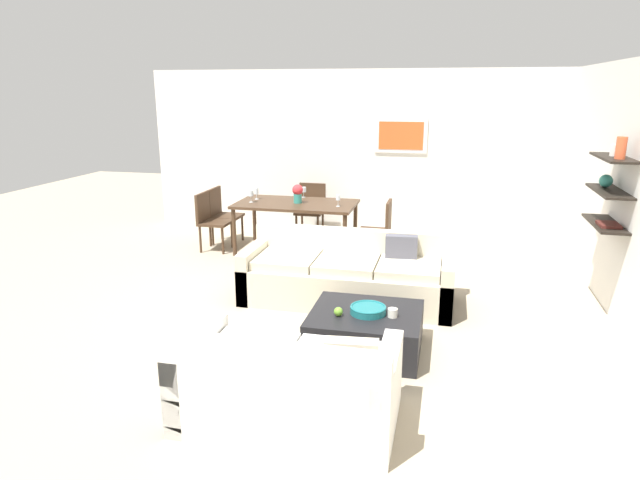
# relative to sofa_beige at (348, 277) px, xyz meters

# --- Properties ---
(ground_plane) EXTENTS (18.00, 18.00, 0.00)m
(ground_plane) POSITION_rel_sofa_beige_xyz_m (-0.15, -0.34, -0.29)
(ground_plane) COLOR tan
(back_wall_unit) EXTENTS (8.40, 0.09, 2.70)m
(back_wall_unit) POSITION_rel_sofa_beige_xyz_m (0.15, 3.19, 1.06)
(back_wall_unit) COLOR silver
(back_wall_unit) RESTS_ON ground
(right_wall_shelf_unit) EXTENTS (0.34, 8.20, 2.70)m
(right_wall_shelf_unit) POSITION_rel_sofa_beige_xyz_m (2.87, 0.26, 1.06)
(right_wall_shelf_unit) COLOR silver
(right_wall_shelf_unit) RESTS_ON ground
(sofa_beige) EXTENTS (2.38, 0.90, 0.78)m
(sofa_beige) POSITION_rel_sofa_beige_xyz_m (0.00, 0.00, 0.00)
(sofa_beige) COLOR beige
(sofa_beige) RESTS_ON ground
(loveseat_white) EXTENTS (1.58, 0.90, 0.78)m
(loveseat_white) POSITION_rel_sofa_beige_xyz_m (0.01, -2.50, 0.00)
(loveseat_white) COLOR white
(loveseat_white) RESTS_ON ground
(coffee_table) EXTENTS (1.02, 0.91, 0.38)m
(coffee_table) POSITION_rel_sofa_beige_xyz_m (0.39, -1.21, -0.10)
(coffee_table) COLOR black
(coffee_table) RESTS_ON ground
(decorative_bowl) EXTENTS (0.34, 0.34, 0.07)m
(decorative_bowl) POSITION_rel_sofa_beige_xyz_m (0.41, -1.23, 0.13)
(decorative_bowl) COLOR #19666B
(decorative_bowl) RESTS_ON coffee_table
(candle_jar) EXTENTS (0.09, 0.09, 0.08)m
(candle_jar) POSITION_rel_sofa_beige_xyz_m (0.64, -1.26, 0.13)
(candle_jar) COLOR silver
(candle_jar) RESTS_ON coffee_table
(apple_on_coffee_table) EXTENTS (0.08, 0.08, 0.08)m
(apple_on_coffee_table) POSITION_rel_sofa_beige_xyz_m (0.15, -1.35, 0.13)
(apple_on_coffee_table) COLOR #669E2D
(apple_on_coffee_table) RESTS_ON coffee_table
(dining_table) EXTENTS (1.77, 1.00, 0.75)m
(dining_table) POSITION_rel_sofa_beige_xyz_m (-1.13, 1.84, 0.39)
(dining_table) COLOR #422D1E
(dining_table) RESTS_ON ground
(dining_chair_left_near) EXTENTS (0.44, 0.44, 0.88)m
(dining_chair_left_near) POSITION_rel_sofa_beige_xyz_m (-2.42, 1.61, 0.21)
(dining_chair_left_near) COLOR #422D1E
(dining_chair_left_near) RESTS_ON ground
(dining_chair_left_far) EXTENTS (0.44, 0.44, 0.88)m
(dining_chair_left_far) POSITION_rel_sofa_beige_xyz_m (-2.42, 2.06, 0.21)
(dining_chair_left_far) COLOR #422D1E
(dining_chair_left_far) RESTS_ON ground
(dining_chair_right_near) EXTENTS (0.44, 0.44, 0.88)m
(dining_chair_right_near) POSITION_rel_sofa_beige_xyz_m (0.16, 1.61, 0.21)
(dining_chair_right_near) COLOR #422D1E
(dining_chair_right_near) RESTS_ON ground
(dining_chair_head) EXTENTS (0.44, 0.44, 0.88)m
(dining_chair_head) POSITION_rel_sofa_beige_xyz_m (-1.13, 2.75, 0.21)
(dining_chair_head) COLOR #422D1E
(dining_chair_head) RESTS_ON ground
(wine_glass_right_near) EXTENTS (0.06, 0.06, 0.17)m
(wine_glass_right_near) POSITION_rel_sofa_beige_xyz_m (-0.47, 1.72, 0.58)
(wine_glass_right_near) COLOR silver
(wine_glass_right_near) RESTS_ON dining_table
(wine_glass_head) EXTENTS (0.08, 0.08, 0.16)m
(wine_glass_head) POSITION_rel_sofa_beige_xyz_m (-1.13, 2.28, 0.58)
(wine_glass_head) COLOR silver
(wine_glass_head) RESTS_ON dining_table
(wine_glass_left_far) EXTENTS (0.06, 0.06, 0.17)m
(wine_glass_left_far) POSITION_rel_sofa_beige_xyz_m (-1.79, 1.96, 0.58)
(wine_glass_left_far) COLOR silver
(wine_glass_left_far) RESTS_ON dining_table
(wine_glass_left_near) EXTENTS (0.08, 0.08, 0.18)m
(wine_glass_left_near) POSITION_rel_sofa_beige_xyz_m (-1.79, 1.72, 0.59)
(wine_glass_left_near) COLOR silver
(wine_glass_left_near) RESTS_ON dining_table
(centerpiece_vase) EXTENTS (0.16, 0.16, 0.28)m
(centerpiece_vase) POSITION_rel_sofa_beige_xyz_m (-1.10, 1.83, 0.61)
(centerpiece_vase) COLOR teal
(centerpiece_vase) RESTS_ON dining_table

